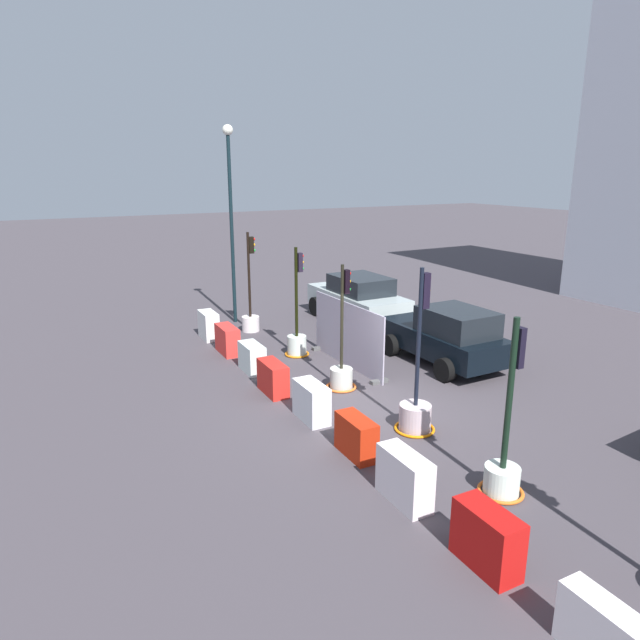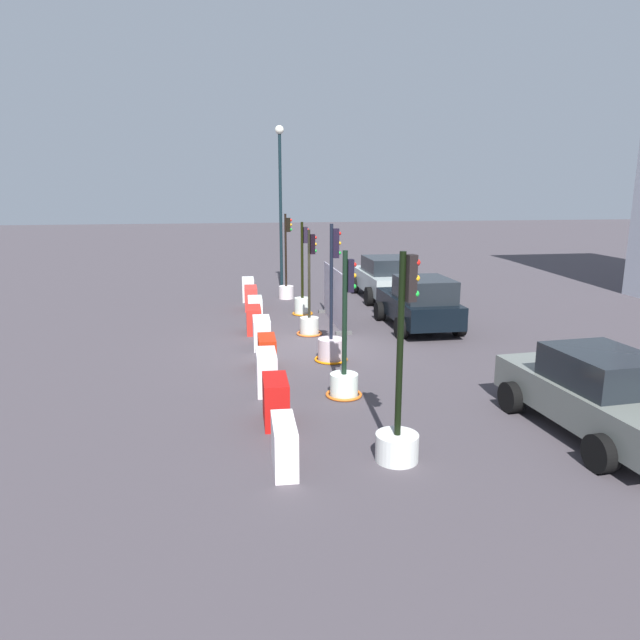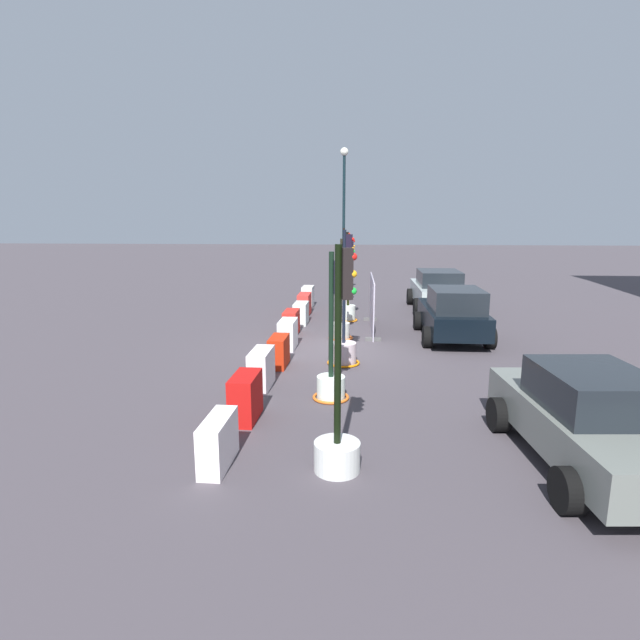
{
  "view_description": "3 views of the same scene",
  "coord_description": "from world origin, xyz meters",
  "px_view_note": "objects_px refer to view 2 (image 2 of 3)",
  "views": [
    {
      "loc": [
        10.21,
        -6.72,
        5.44
      ],
      "look_at": [
        -2.41,
        0.21,
        1.54
      ],
      "focal_mm": 31.46,
      "sensor_mm": 36.0,
      "label": 1
    },
    {
      "loc": [
        15.82,
        -2.3,
        4.41
      ],
      "look_at": [
        2.04,
        -0.01,
        1.22
      ],
      "focal_mm": 32.52,
      "sensor_mm": 36.0,
      "label": 2
    },
    {
      "loc": [
        14.42,
        0.64,
        3.83
      ],
      "look_at": [
        1.98,
        -0.22,
        1.28
      ],
      "focal_mm": 28.08,
      "sensor_mm": 36.0,
      "label": 3
    }
  ],
  "objects_px": {
    "construction_barrier_5": "(267,352)",
    "construction_barrier_7": "(276,401)",
    "traffic_light_0": "(286,283)",
    "construction_barrier_3": "(254,320)",
    "traffic_light_4": "(344,372)",
    "car_black_sedan": "(420,303)",
    "street_lamp_post": "(280,190)",
    "traffic_light_5": "(398,424)",
    "construction_barrier_2": "(255,309)",
    "construction_barrier_8": "(284,445)",
    "construction_barrier_1": "(251,298)",
    "construction_barrier_6": "(266,372)",
    "traffic_light_3": "(331,341)",
    "traffic_light_2": "(310,319)",
    "construction_barrier_0": "(248,289)",
    "car_grey_saloon": "(597,394)",
    "car_silver_hatchback": "(386,277)",
    "construction_barrier_4": "(262,333)",
    "traffic_light_1": "(303,300)"
  },
  "relations": [
    {
      "from": "construction_barrier_5",
      "to": "construction_barrier_7",
      "type": "height_order",
      "value": "construction_barrier_7"
    },
    {
      "from": "traffic_light_0",
      "to": "construction_barrier_3",
      "type": "bearing_deg",
      "value": -16.48
    },
    {
      "from": "traffic_light_4",
      "to": "car_black_sedan",
      "type": "height_order",
      "value": "traffic_light_4"
    },
    {
      "from": "construction_barrier_5",
      "to": "street_lamp_post",
      "type": "bearing_deg",
      "value": 172.25
    },
    {
      "from": "traffic_light_5",
      "to": "construction_barrier_2",
      "type": "xyz_separation_m",
      "value": [
        -10.85,
        -1.73,
        -0.26
      ]
    },
    {
      "from": "construction_barrier_3",
      "to": "car_black_sedan",
      "type": "distance_m",
      "value": 5.27
    },
    {
      "from": "traffic_light_0",
      "to": "construction_barrier_8",
      "type": "xyz_separation_m",
      "value": [
        14.58,
        -1.63,
        -0.26
      ]
    },
    {
      "from": "traffic_light_5",
      "to": "construction_barrier_2",
      "type": "bearing_deg",
      "value": -170.94
    },
    {
      "from": "construction_barrier_1",
      "to": "construction_barrier_6",
      "type": "xyz_separation_m",
      "value": [
        8.94,
        -0.09,
        0.02
      ]
    },
    {
      "from": "construction_barrier_8",
      "to": "street_lamp_post",
      "type": "bearing_deg",
      "value": 174.38
    },
    {
      "from": "traffic_light_3",
      "to": "construction_barrier_5",
      "type": "relative_size",
      "value": 3.47
    },
    {
      "from": "traffic_light_2",
      "to": "construction_barrier_2",
      "type": "distance_m",
      "value": 2.73
    },
    {
      "from": "construction_barrier_0",
      "to": "car_grey_saloon",
      "type": "distance_m",
      "value": 15.11
    },
    {
      "from": "construction_barrier_0",
      "to": "construction_barrier_5",
      "type": "relative_size",
      "value": 0.99
    },
    {
      "from": "construction_barrier_7",
      "to": "construction_barrier_8",
      "type": "relative_size",
      "value": 0.93
    },
    {
      "from": "construction_barrier_3",
      "to": "traffic_light_0",
      "type": "bearing_deg",
      "value": 163.52
    },
    {
      "from": "car_black_sedan",
      "to": "car_silver_hatchback",
      "type": "relative_size",
      "value": 0.9
    },
    {
      "from": "traffic_light_5",
      "to": "construction_barrier_0",
      "type": "height_order",
      "value": "traffic_light_5"
    },
    {
      "from": "construction_barrier_0",
      "to": "construction_barrier_5",
      "type": "bearing_deg",
      "value": 0.44
    },
    {
      "from": "car_grey_saloon",
      "to": "car_silver_hatchback",
      "type": "xyz_separation_m",
      "value": [
        -13.54,
        -0.14,
        0.09
      ]
    },
    {
      "from": "traffic_light_0",
      "to": "car_black_sedan",
      "type": "xyz_separation_m",
      "value": [
        5.87,
        3.61,
        0.18
      ]
    },
    {
      "from": "traffic_light_4",
      "to": "car_silver_hatchback",
      "type": "height_order",
      "value": "traffic_light_4"
    },
    {
      "from": "construction_barrier_0",
      "to": "construction_barrier_2",
      "type": "bearing_deg",
      "value": 1.23
    },
    {
      "from": "traffic_light_2",
      "to": "car_black_sedan",
      "type": "bearing_deg",
      "value": 92.3
    },
    {
      "from": "car_silver_hatchback",
      "to": "construction_barrier_2",
      "type": "bearing_deg",
      "value": -60.21
    },
    {
      "from": "construction_barrier_4",
      "to": "street_lamp_post",
      "type": "height_order",
      "value": "street_lamp_post"
    },
    {
      "from": "car_silver_hatchback",
      "to": "traffic_light_2",
      "type": "bearing_deg",
      "value": -36.1
    },
    {
      "from": "construction_barrier_0",
      "to": "car_grey_saloon",
      "type": "bearing_deg",
      "value": 22.04
    },
    {
      "from": "construction_barrier_2",
      "to": "construction_barrier_5",
      "type": "height_order",
      "value": "construction_barrier_5"
    },
    {
      "from": "construction_barrier_0",
      "to": "construction_barrier_3",
      "type": "xyz_separation_m",
      "value": [
        5.31,
        -0.06,
        -0.05
      ]
    },
    {
      "from": "traffic_light_4",
      "to": "construction_barrier_7",
      "type": "height_order",
      "value": "traffic_light_4"
    },
    {
      "from": "construction_barrier_4",
      "to": "construction_barrier_8",
      "type": "height_order",
      "value": "construction_barrier_4"
    },
    {
      "from": "car_black_sedan",
      "to": "construction_barrier_1",
      "type": "bearing_deg",
      "value": -127.43
    },
    {
      "from": "traffic_light_5",
      "to": "construction_barrier_3",
      "type": "height_order",
      "value": "traffic_light_5"
    },
    {
      "from": "traffic_light_4",
      "to": "construction_barrier_1",
      "type": "xyz_separation_m",
      "value": [
        -9.56,
        -1.54,
        -0.12
      ]
    },
    {
      "from": "traffic_light_1",
      "to": "car_black_sedan",
      "type": "height_order",
      "value": "traffic_light_1"
    },
    {
      "from": "car_silver_hatchback",
      "to": "traffic_light_3",
      "type": "bearing_deg",
      "value": -24.68
    },
    {
      "from": "construction_barrier_3",
      "to": "car_grey_saloon",
      "type": "height_order",
      "value": "car_grey_saloon"
    },
    {
      "from": "construction_barrier_0",
      "to": "construction_barrier_3",
      "type": "height_order",
      "value": "construction_barrier_0"
    },
    {
      "from": "construction_barrier_7",
      "to": "construction_barrier_8",
      "type": "distance_m",
      "value": 1.86
    },
    {
      "from": "construction_barrier_8",
      "to": "construction_barrier_5",
      "type": "bearing_deg",
      "value": 178.56
    },
    {
      "from": "traffic_light_4",
      "to": "construction_barrier_8",
      "type": "height_order",
      "value": "traffic_light_4"
    },
    {
      "from": "construction_barrier_5",
      "to": "car_black_sedan",
      "type": "bearing_deg",
      "value": 122.73
    },
    {
      "from": "traffic_light_3",
      "to": "traffic_light_2",
      "type": "bearing_deg",
      "value": -176.85
    },
    {
      "from": "traffic_light_0",
      "to": "traffic_light_3",
      "type": "distance_m",
      "value": 8.83
    },
    {
      "from": "construction_barrier_1",
      "to": "construction_barrier_3",
      "type": "bearing_deg",
      "value": -1.38
    },
    {
      "from": "traffic_light_5",
      "to": "construction_barrier_4",
      "type": "distance_m",
      "value": 7.52
    },
    {
      "from": "construction_barrier_0",
      "to": "construction_barrier_4",
      "type": "bearing_deg",
      "value": 0.49
    },
    {
      "from": "construction_barrier_4",
      "to": "traffic_light_5",
      "type": "bearing_deg",
      "value": 13.43
    },
    {
      "from": "traffic_light_0",
      "to": "street_lamp_post",
      "type": "xyz_separation_m",
      "value": [
        -1.39,
        -0.06,
        3.68
      ]
    }
  ]
}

